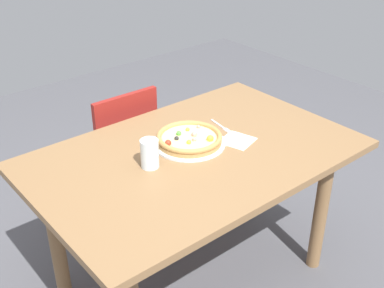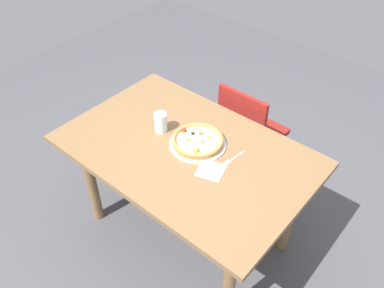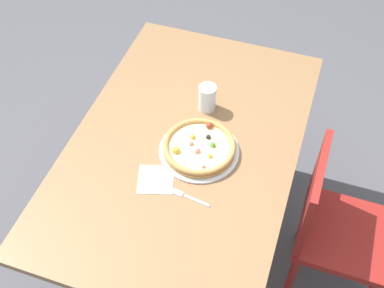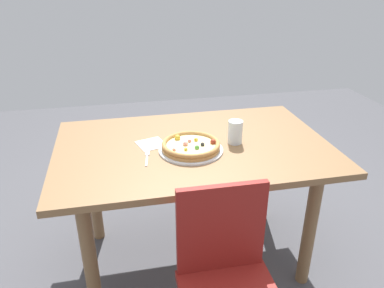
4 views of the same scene
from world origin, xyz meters
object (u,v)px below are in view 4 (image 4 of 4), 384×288
dining_table (193,162)px  fork (147,157)px  pizza (191,145)px  drinking_glass (235,132)px  chair_near (228,282)px  napkin (151,144)px  plate (191,150)px

dining_table → fork: bearing=-159.3°
pizza → drinking_glass: 0.26m
fork → chair_near: bearing=-148.2°
fork → napkin: bearing=-6.4°
chair_near → plate: bearing=-86.8°
dining_table → plate: plate is taller
chair_near → drinking_glass: size_ratio=6.82×
drinking_glass → napkin: 0.45m
pizza → napkin: size_ratio=2.16×
drinking_glass → napkin: size_ratio=0.90×
chair_near → napkin: 0.82m
dining_table → drinking_glass: (0.22, -0.03, 0.17)m
dining_table → chair_near: size_ratio=1.69×
napkin → dining_table: bearing=-12.0°
fork → drinking_glass: (0.48, 0.07, 0.06)m
fork → drinking_glass: drinking_glass is taller
fork → plate: bearing=-75.8°
dining_table → drinking_glass: bearing=-6.8°
pizza → fork: pizza is taller
pizza → drinking_glass: size_ratio=2.39×
fork → napkin: (0.04, 0.14, -0.00)m
napkin → chair_near: bearing=-73.2°
dining_table → fork: (-0.26, -0.10, 0.11)m
dining_table → drinking_glass: 0.28m
chair_near → napkin: bearing=-72.6°
pizza → fork: size_ratio=1.83×
plate → fork: bearing=-173.9°
fork → napkin: 0.15m
plate → pizza: 0.03m
napkin → fork: bearing=-104.5°
plate → drinking_glass: size_ratio=2.64×
drinking_glass → fork: bearing=-171.7°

